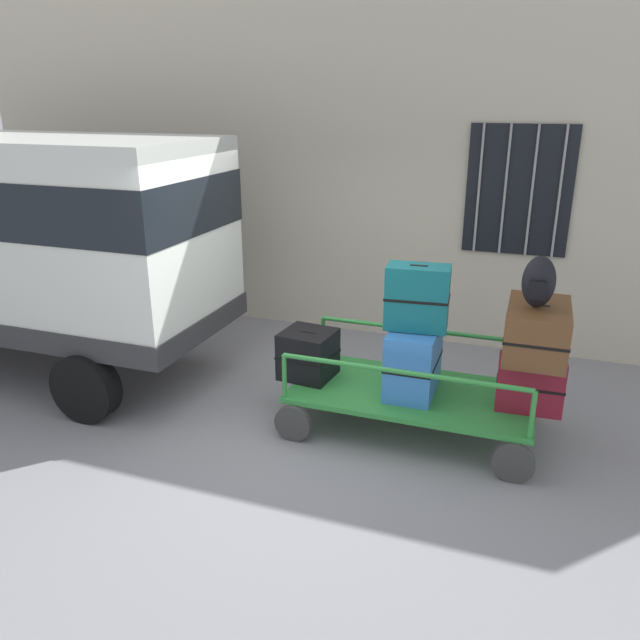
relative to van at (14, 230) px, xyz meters
The scene contains 11 objects.
ground_plane 3.97m from the van, ahead, with size 40.00×40.00×0.00m, color gray.
building_wall 4.51m from the van, 35.39° to the left, with size 12.00×0.38×5.00m.
van is the anchor object (origin of this frame).
luggage_cart 4.74m from the van, ahead, with size 2.33×1.25×0.40m.
cart_railing 4.64m from the van, ahead, with size 2.22×1.11×0.45m.
suitcase_left_bottom 3.65m from the van, ahead, with size 0.54×0.53×0.48m.
suitcase_midleft_bottom 4.65m from the van, ahead, with size 0.45×0.70×0.64m.
suitcase_midleft_middle 4.57m from the van, ahead, with size 0.60×0.37×0.59m.
suitcase_center_bottom 5.69m from the van, ahead, with size 0.59×0.28×0.51m.
suitcase_center_middle 5.63m from the van, ahead, with size 0.53×0.82×0.46m.
backpack 5.57m from the van, ahead, with size 0.27×0.22×0.44m.
Camera 1 is at (1.94, -4.97, 3.05)m, focal length 35.04 mm.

